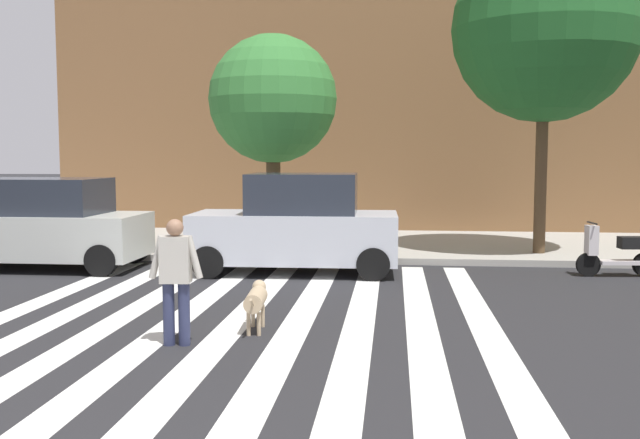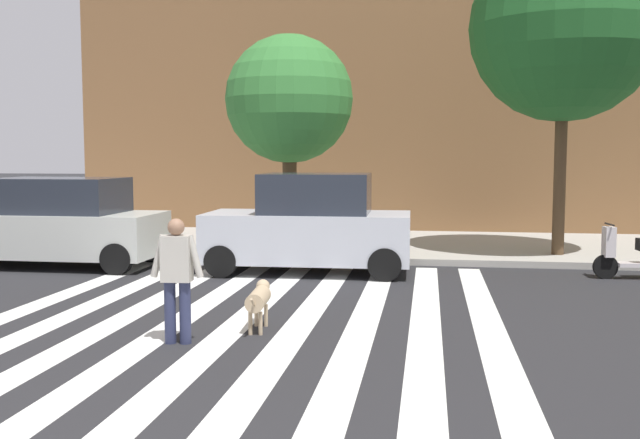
# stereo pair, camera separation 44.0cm
# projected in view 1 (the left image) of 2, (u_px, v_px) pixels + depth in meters

# --- Properties ---
(ground_plane) EXTENTS (160.00, 160.00, 0.00)m
(ground_plane) POSITION_uv_depth(u_px,v_px,m) (271.00, 335.00, 9.69)
(ground_plane) COLOR #232326
(sidewalk_far) EXTENTS (80.00, 6.00, 0.15)m
(sidewalk_far) POSITION_uv_depth(u_px,v_px,m) (331.00, 244.00, 19.07)
(sidewalk_far) COLOR #A4A097
(sidewalk_far) RESTS_ON ground_plane
(crosswalk_stripes) EXTENTS (7.65, 12.35, 0.01)m
(crosswalk_stripes) POSITION_uv_depth(u_px,v_px,m) (225.00, 334.00, 9.76)
(crosswalk_stripes) COLOR silver
(crosswalk_stripes) RESTS_ON ground_plane
(parked_car_near_curb) EXTENTS (4.79, 2.04, 1.96)m
(parked_car_near_curb) POSITION_uv_depth(u_px,v_px,m) (35.00, 225.00, 15.42)
(parked_car_near_curb) COLOR #B9BCB5
(parked_car_near_curb) RESTS_ON ground_plane
(parked_car_behind_first) EXTENTS (4.28, 2.05, 2.07)m
(parked_car_behind_first) POSITION_uv_depth(u_px,v_px,m) (297.00, 226.00, 14.82)
(parked_car_behind_first) COLOR #B5B9C4
(parked_car_behind_first) RESTS_ON ground_plane
(parked_scooter) EXTENTS (1.63, 0.50, 1.11)m
(parked_scooter) POSITION_uv_depth(u_px,v_px,m) (617.00, 253.00, 14.38)
(parked_scooter) COLOR black
(parked_scooter) RESTS_ON ground_plane
(street_tree_nearest) EXTENTS (3.08, 3.08, 5.19)m
(street_tree_nearest) POSITION_uv_depth(u_px,v_px,m) (273.00, 100.00, 17.04)
(street_tree_nearest) COLOR #4C3823
(street_tree_nearest) RESTS_ON sidewalk_far
(street_tree_middle) EXTENTS (4.27, 4.27, 7.33)m
(street_tree_middle) POSITION_uv_depth(u_px,v_px,m) (545.00, 30.00, 16.35)
(street_tree_middle) COLOR #4C3823
(street_tree_middle) RESTS_ON sidewalk_far
(pedestrian_dog_walker) EXTENTS (0.71, 0.27, 1.64)m
(pedestrian_dog_walker) POSITION_uv_depth(u_px,v_px,m) (176.00, 274.00, 9.12)
(pedestrian_dog_walker) COLOR #282D4C
(pedestrian_dog_walker) RESTS_ON ground_plane
(dog_on_leash) EXTENTS (0.31, 1.11, 0.65)m
(dog_on_leash) POSITION_uv_depth(u_px,v_px,m) (256.00, 299.00, 9.94)
(dog_on_leash) COLOR tan
(dog_on_leash) RESTS_ON ground_plane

